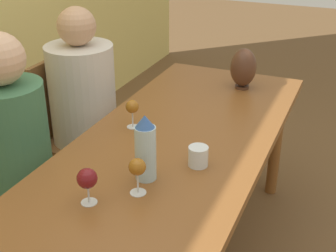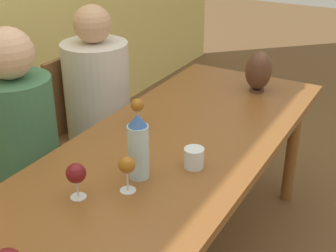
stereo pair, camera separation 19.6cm
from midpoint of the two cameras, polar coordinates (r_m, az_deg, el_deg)
dining_table at (r=1.99m, az=-3.53°, el=-5.41°), size 2.25×0.81×0.74m
water_bottle at (r=1.73m, az=-6.01°, el=-2.84°), size 0.08×0.08×0.26m
water_tumbler at (r=1.85m, az=0.68°, el=-3.79°), size 0.08×0.08×0.08m
vase at (r=2.61m, az=7.04°, el=7.02°), size 0.14×0.14×0.23m
wine_glass_0 at (r=1.66m, az=-7.16°, el=-5.21°), size 0.06×0.06×0.14m
wine_glass_1 at (r=2.14m, az=-7.00°, el=2.19°), size 0.06×0.06×0.14m
wine_glass_3 at (r=1.64m, az=-13.24°, el=-6.43°), size 0.07×0.07×0.14m
chair_near at (r=2.41m, az=-21.28°, el=-6.30°), size 0.44×0.44×0.90m
chair_far at (r=2.80m, az=-13.21°, el=-0.57°), size 0.44×0.44×0.90m
person_near at (r=2.28m, az=-20.43°, el=-3.14°), size 0.34×0.34×1.21m
person_far at (r=2.68m, az=-12.06°, el=2.10°), size 0.37×0.37×1.20m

